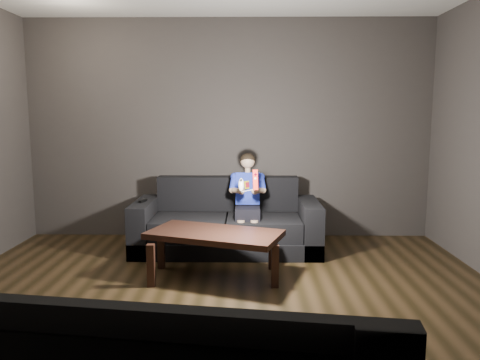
{
  "coord_description": "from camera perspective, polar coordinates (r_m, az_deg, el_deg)",
  "views": [
    {
      "loc": [
        0.22,
        -3.34,
        1.54
      ],
      "look_at": [
        0.15,
        1.55,
        0.85
      ],
      "focal_mm": 35.0,
      "sensor_mm": 36.0,
      "label": 1
    }
  ],
  "objects": [
    {
      "name": "floor",
      "position": [
        3.68,
        -2.8,
        -16.71
      ],
      "size": [
        5.0,
        5.0,
        0.0
      ],
      "primitive_type": "plane",
      "color": "black",
      "rests_on": "ground"
    },
    {
      "name": "back_wall",
      "position": [
        5.84,
        -1.35,
        6.18
      ],
      "size": [
        5.0,
        0.04,
        2.7
      ],
      "primitive_type": "cube",
      "color": "#3F3B38",
      "rests_on": "ground"
    },
    {
      "name": "front_wall",
      "position": [
        0.89,
        -13.6,
        -4.8
      ],
      "size": [
        5.0,
        0.04,
        2.7
      ],
      "primitive_type": "cube",
      "color": "#3F3B38",
      "rests_on": "ground"
    },
    {
      "name": "sofa",
      "position": [
        5.36,
        -1.61,
        -5.76
      ],
      "size": [
        2.08,
        0.9,
        0.8
      ],
      "color": "black",
      "rests_on": "floor"
    },
    {
      "name": "child",
      "position": [
        5.22,
        0.94,
        -1.63
      ],
      "size": [
        0.41,
        0.5,
        1.0
      ],
      "color": "black",
      "rests_on": "sofa"
    },
    {
      "name": "wii_remote_red",
      "position": [
        4.8,
        1.86,
        0.02
      ],
      "size": [
        0.06,
        0.08,
        0.21
      ],
      "color": "red",
      "rests_on": "child"
    },
    {
      "name": "nunchuk_white",
      "position": [
        4.81,
        0.14,
        -0.57
      ],
      "size": [
        0.06,
        0.09,
        0.15
      ],
      "color": "white",
      "rests_on": "child"
    },
    {
      "name": "wii_remote_black",
      "position": [
        5.34,
        -11.75,
        -2.49
      ],
      "size": [
        0.07,
        0.15,
        0.03
      ],
      "color": "black",
      "rests_on": "sofa"
    },
    {
      "name": "coffee_table",
      "position": [
        4.45,
        -3.12,
        -7.04
      ],
      "size": [
        1.36,
        0.98,
        0.44
      ],
      "color": "black",
      "rests_on": "floor"
    }
  ]
}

